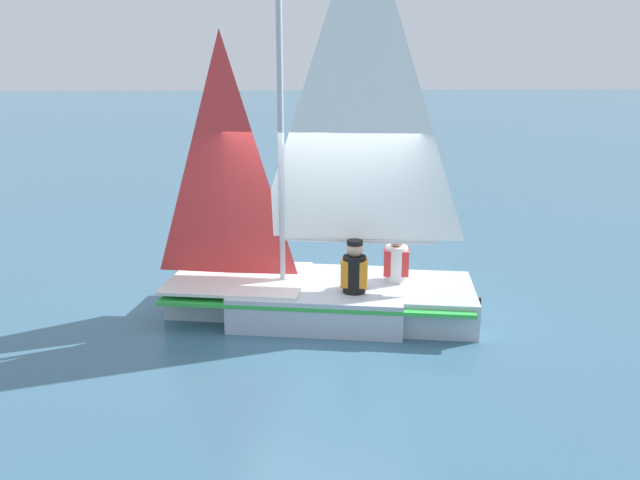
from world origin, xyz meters
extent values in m
plane|color=#38607A|center=(0.00, 0.00, 0.00)|extent=(260.00, 260.00, 0.00)
cube|color=#B2BCCC|center=(0.00, 0.00, 0.23)|extent=(2.63, 2.23, 0.46)
cube|color=#B2BCCC|center=(1.55, -0.42, 0.23)|extent=(1.16, 1.15, 0.46)
cube|color=#B2BCCC|center=(-1.55, 0.42, 0.23)|extent=(1.29, 1.64, 0.46)
cube|color=green|center=(0.00, 0.00, 0.38)|extent=(4.34, 2.70, 0.05)
cube|color=silver|center=(1.09, -0.29, 0.48)|extent=(2.19, 1.99, 0.04)
cylinder|color=#B7B7BC|center=(0.50, -0.13, 2.92)|extent=(0.08, 0.08, 4.92)
cylinder|color=#B7B7BC|center=(-0.50, 0.14, 1.08)|extent=(2.02, 0.60, 0.07)
pyramid|color=white|center=(-0.50, 0.14, 3.18)|extent=(1.91, 0.56, 4.15)
pyramid|color=red|center=(1.24, -0.33, 2.18)|extent=(1.35, 0.41, 3.23)
cube|color=black|center=(-2.06, 0.55, 0.16)|extent=(0.09, 0.05, 0.33)
cube|color=black|center=(-0.38, 0.46, 0.23)|extent=(0.33, 0.30, 0.45)
cylinder|color=black|center=(-0.38, 0.46, 0.71)|extent=(0.37, 0.37, 0.50)
cube|color=orange|center=(-0.38, 0.46, 0.73)|extent=(0.40, 0.34, 0.35)
sphere|color=tan|center=(-0.38, 0.46, 1.05)|extent=(0.22, 0.22, 0.22)
cylinder|color=black|center=(-0.38, 0.46, 1.14)|extent=(0.26, 0.26, 0.06)
cube|color=black|center=(-1.05, 0.07, 0.23)|extent=(0.33, 0.30, 0.45)
cylinder|color=white|center=(-1.05, 0.07, 0.71)|extent=(0.37, 0.37, 0.50)
cube|color=red|center=(-1.05, 0.07, 0.73)|extent=(0.40, 0.34, 0.35)
sphere|color=#A87A56|center=(-1.05, 0.07, 1.05)|extent=(0.22, 0.22, 0.22)
cylinder|color=red|center=(-1.05, 0.07, 1.14)|extent=(0.26, 0.26, 0.06)
camera|label=1|loc=(1.19, 8.03, 3.22)|focal=35.00mm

